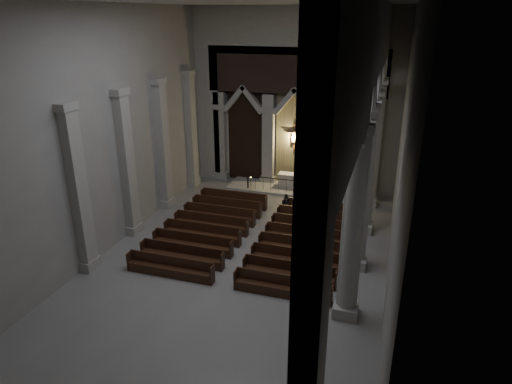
% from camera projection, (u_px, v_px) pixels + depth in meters
% --- Properties ---
extents(room, '(24.00, 24.10, 12.00)m').
position_uv_depth(room, '(236.00, 111.00, 19.65)').
color(room, gray).
rests_on(room, ground).
extents(sanctuary_wall, '(14.00, 0.77, 12.00)m').
position_uv_depth(sanctuary_wall, '(295.00, 92.00, 30.26)').
color(sanctuary_wall, '#AAA89F').
rests_on(sanctuary_wall, ground).
extents(right_arcade, '(1.00, 24.00, 12.00)m').
position_uv_depth(right_arcade, '(370.00, 107.00, 19.23)').
color(right_arcade, '#AAA89F').
rests_on(right_arcade, ground).
extents(left_pilasters, '(0.60, 13.00, 8.03)m').
position_uv_depth(left_pilasters, '(147.00, 156.00, 25.99)').
color(left_pilasters, '#AAA89F').
rests_on(left_pilasters, ground).
extents(sanctuary_step, '(8.50, 2.60, 0.15)m').
position_uv_depth(sanctuary_step, '(289.00, 189.00, 31.83)').
color(sanctuary_step, '#AAA89F').
rests_on(sanctuary_step, ground).
extents(altar, '(1.88, 0.75, 0.96)m').
position_uv_depth(altar, '(292.00, 180.00, 31.79)').
color(altar, beige).
rests_on(altar, sanctuary_step).
extents(altar_rail, '(5.56, 0.09, 1.09)m').
position_uv_depth(altar_rail, '(286.00, 184.00, 30.83)').
color(altar_rail, black).
rests_on(altar_rail, ground).
extents(candle_stand_left, '(0.21, 0.21, 1.23)m').
position_uv_depth(candle_stand_left, '(251.00, 189.00, 31.01)').
color(candle_stand_left, olive).
rests_on(candle_stand_left, ground).
extents(candle_stand_right, '(0.24, 0.24, 1.44)m').
position_uv_depth(candle_stand_right, '(323.00, 194.00, 30.01)').
color(candle_stand_right, olive).
rests_on(candle_stand_right, ground).
extents(pews, '(9.75, 9.17, 0.97)m').
position_uv_depth(pews, '(254.00, 237.00, 24.45)').
color(pews, black).
rests_on(pews, ground).
extents(worshipper, '(0.50, 0.40, 1.20)m').
position_uv_depth(worshipper, '(286.00, 203.00, 28.03)').
color(worshipper, black).
rests_on(worshipper, ground).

